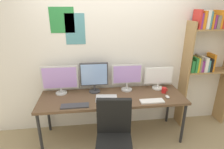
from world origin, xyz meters
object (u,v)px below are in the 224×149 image
at_px(monitor_center_right, 127,76).
at_px(laptop_closed, 106,98).
at_px(office_chair, 114,145).
at_px(keyboard_right, 152,101).
at_px(computer_mouse, 167,97).
at_px(desk, 112,99).
at_px(bookshelf, 206,56).
at_px(monitor_far_left, 60,79).
at_px(monitor_far_right, 158,77).
at_px(coffee_mug, 164,90).
at_px(monitor_center_left, 94,76).
at_px(keyboard_left, 75,106).

bearing_deg(monitor_center_right, laptop_closed, -142.61).
xyz_separation_m(office_chair, keyboard_right, (0.62, 0.44, 0.35)).
bearing_deg(computer_mouse, desk, 170.68).
distance_m(bookshelf, computer_mouse, 1.00).
bearing_deg(monitor_far_left, laptop_closed, -21.76).
height_order(monitor_far_right, coffee_mug, monitor_far_right).
bearing_deg(monitor_center_right, desk, -141.57).
xyz_separation_m(bookshelf, monitor_far_right, (-0.80, -0.02, -0.33)).
bearing_deg(coffee_mug, monitor_far_right, 104.81).
bearing_deg(keyboard_right, monitor_far_left, 162.02).
distance_m(monitor_center_right, coffee_mug, 0.64).
height_order(monitor_center_left, keyboard_left, monitor_center_left).
height_order(monitor_center_right, monitor_far_right, monitor_center_right).
bearing_deg(keyboard_left, monitor_far_right, 17.98).
relative_size(keyboard_right, coffee_mug, 3.31).
relative_size(monitor_far_left, coffee_mug, 5.34).
distance_m(monitor_center_right, keyboard_right, 0.58).
distance_m(monitor_center_right, computer_mouse, 0.71).
distance_m(monitor_far_left, laptop_closed, 0.79).
distance_m(office_chair, coffee_mug, 1.22).
bearing_deg(monitor_far_left, keyboard_right, -17.98).
xyz_separation_m(monitor_far_left, monitor_far_right, (1.61, -0.00, -0.05)).
relative_size(monitor_far_right, keyboard_left, 1.23).
xyz_separation_m(monitor_far_left, laptop_closed, (0.70, -0.28, -0.24)).
bearing_deg(monitor_center_left, laptop_closed, -59.08).
bearing_deg(monitor_far_right, computer_mouse, -84.42).
xyz_separation_m(desk, bookshelf, (1.61, 0.23, 0.58)).
xyz_separation_m(computer_mouse, coffee_mug, (0.01, 0.17, 0.03)).
height_order(desk, monitor_center_right, monitor_center_right).
relative_size(office_chair, laptop_closed, 3.09).
distance_m(office_chair, monitor_far_left, 1.30).
height_order(bookshelf, monitor_center_right, bookshelf).
xyz_separation_m(monitor_center_right, laptop_closed, (-0.37, -0.28, -0.24)).
xyz_separation_m(desk, keyboard_right, (0.56, -0.23, 0.06)).
distance_m(keyboard_left, laptop_closed, 0.49).
bearing_deg(coffee_mug, keyboard_right, -137.45).
relative_size(desk, monitor_center_right, 4.58).
xyz_separation_m(monitor_far_right, keyboard_left, (-1.36, -0.44, -0.20)).
relative_size(office_chair, keyboard_left, 2.53).
height_order(monitor_center_right, coffee_mug, monitor_center_right).
xyz_separation_m(bookshelf, keyboard_right, (-1.05, -0.46, -0.52)).
distance_m(office_chair, keyboard_right, 0.84).
relative_size(bookshelf, monitor_far_left, 3.57).
bearing_deg(monitor_far_right, laptop_closed, -162.73).
bearing_deg(bookshelf, monitor_far_left, -179.58).
height_order(monitor_center_left, laptop_closed, monitor_center_left).
relative_size(monitor_far_left, monitor_center_left, 1.14).
height_order(bookshelf, computer_mouse, bookshelf).
bearing_deg(keyboard_left, desk, 22.33).
bearing_deg(keyboard_right, computer_mouse, 18.52).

